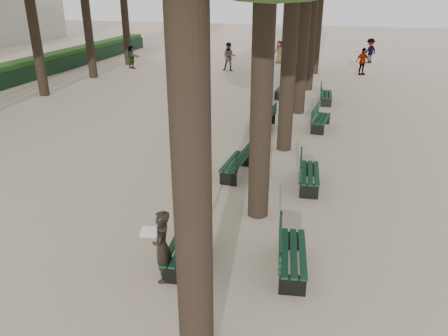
# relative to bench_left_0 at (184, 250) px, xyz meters

# --- Properties ---
(ground) EXTENTS (120.00, 120.00, 0.00)m
(ground) POSITION_rel_bench_left_0_xyz_m (-0.37, -0.56, -0.27)
(ground) COLOR beige
(ground) RESTS_ON ground
(bench_left_0) EXTENTS (0.74, 1.85, 0.92)m
(bench_left_0) POSITION_rel_bench_left_0_xyz_m (0.00, 0.00, 0.00)
(bench_left_0) COLOR black
(bench_left_0) RESTS_ON ground
(bench_left_1) EXTENTS (0.68, 1.83, 0.92)m
(bench_left_1) POSITION_rel_bench_left_0_xyz_m (0.00, 4.73, 0.00)
(bench_left_1) COLOR black
(bench_left_1) RESTS_ON ground
(bench_left_2) EXTENTS (0.79, 1.86, 0.92)m
(bench_left_2) POSITION_rel_bench_left_0_xyz_m (-0.00, 9.66, 0.00)
(bench_left_2) COLOR black
(bench_left_2) RESTS_ON ground
(bench_left_3) EXTENTS (0.68, 1.83, 0.92)m
(bench_left_3) POSITION_rel_bench_left_0_xyz_m (0.00, 15.28, 0.00)
(bench_left_3) COLOR black
(bench_left_3) RESTS_ON ground
(bench_right_0) EXTENTS (0.80, 1.86, 0.92)m
(bench_right_0) POSITION_rel_bench_left_0_xyz_m (2.27, 0.25, 0.00)
(bench_right_0) COLOR black
(bench_right_0) RESTS_ON ground
(bench_right_1) EXTENTS (0.72, 1.84, 0.92)m
(bench_right_1) POSITION_rel_bench_left_0_xyz_m (2.27, 4.46, 0.00)
(bench_right_1) COLOR black
(bench_right_1) RESTS_ON ground
(bench_right_2) EXTENTS (0.75, 1.85, 0.92)m
(bench_right_2) POSITION_rel_bench_left_0_xyz_m (2.27, 10.18, 0.00)
(bench_right_2) COLOR black
(bench_right_2) RESTS_ON ground
(bench_right_3) EXTENTS (0.68, 1.83, 0.92)m
(bench_right_3) POSITION_rel_bench_left_0_xyz_m (2.27, 14.59, 0.00)
(bench_right_3) COLOR black
(bench_right_3) RESTS_ON ground
(man_with_map) EXTENTS (0.66, 0.67, 1.53)m
(man_with_map) POSITION_rel_bench_left_0_xyz_m (-0.19, -0.68, 0.49)
(man_with_map) COLOR black
(man_with_map) RESTS_ON ground
(pedestrian_c) EXTENTS (1.02, 0.88, 1.72)m
(pedestrian_c) POSITION_rel_bench_left_0_xyz_m (4.15, 22.74, 0.59)
(pedestrian_c) COLOR #262628
(pedestrian_c) RESTS_ON ground
(pedestrian_d) EXTENTS (0.86, 0.53, 1.64)m
(pedestrian_d) POSITION_rel_bench_left_0_xyz_m (-1.73, 25.95, 0.55)
(pedestrian_d) COLOR #262628
(pedestrian_d) RESTS_ON ground
(pedestrian_e) EXTENTS (1.43, 0.92, 1.55)m
(pedestrian_e) POSITION_rel_bench_left_0_xyz_m (-11.43, 21.07, 0.50)
(pedestrian_e) COLOR #262628
(pedestrian_e) RESTS_ON ground
(pedestrian_b) EXTENTS (1.06, 1.08, 1.79)m
(pedestrian_b) POSITION_rel_bench_left_0_xyz_m (4.81, 27.73, 0.62)
(pedestrian_b) COLOR #262628
(pedestrian_b) RESTS_ON ground
(pedestrian_a) EXTENTS (0.97, 0.56, 1.88)m
(pedestrian_a) POSITION_rel_bench_left_0_xyz_m (-4.57, 21.89, 0.67)
(pedestrian_a) COLOR #262628
(pedestrian_a) RESTS_ON ground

